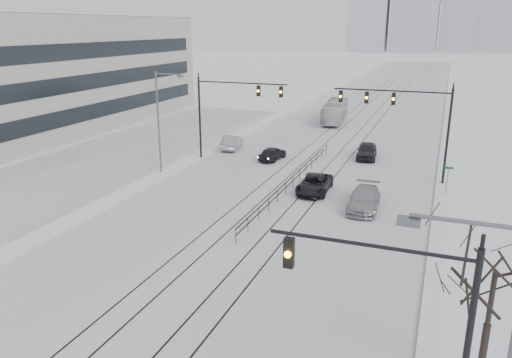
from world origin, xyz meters
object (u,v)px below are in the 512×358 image
object	(u,v)px
traffic_mast_near	(411,316)
sedan_nb_front	(315,184)
sedan_nb_right	(364,199)
box_truck	(335,111)
sedan_nb_far	(367,151)
sedan_sb_inner	(272,153)
bare_tree	(494,285)
sedan_sb_outer	(232,142)

from	to	relation	value
traffic_mast_near	sedan_nb_front	bearing A→B (deg)	110.68
sedan_nb_right	box_truck	world-z (taller)	box_truck
sedan_nb_far	box_truck	world-z (taller)	box_truck
sedan_nb_front	sedan_nb_right	world-z (taller)	sedan_nb_right
sedan_nb_front	sedan_nb_right	bearing A→B (deg)	-31.64
sedan_sb_inner	sedan_nb_front	xyz separation A→B (m)	(6.41, -8.27, 0.01)
bare_tree	sedan_sb_outer	xyz separation A→B (m)	(-23.20, 31.37, -3.74)
sedan_sb_inner	sedan_sb_outer	distance (m)	6.26
sedan_sb_outer	sedan_nb_front	world-z (taller)	sedan_sb_outer
sedan_nb_far	box_truck	distance (m)	19.79
sedan_sb_outer	sedan_nb_far	world-z (taller)	sedan_nb_far
sedan_sb_inner	sedan_nb_front	distance (m)	10.46
sedan_nb_front	sedan_nb_right	xyz separation A→B (m)	(4.28, -2.44, 0.06)
sedan_sb_inner	sedan_nb_front	bearing A→B (deg)	134.31
sedan_sb_outer	sedan_nb_front	bearing A→B (deg)	127.06
bare_tree	sedan_nb_right	bearing A→B (deg)	111.19
sedan_sb_inner	box_truck	bearing A→B (deg)	-86.93
sedan_nb_front	sedan_nb_far	distance (m)	12.40
sedan_nb_right	box_truck	size ratio (longest dim) A/B	0.48
sedan_nb_far	sedan_nb_front	bearing A→B (deg)	-105.36
sedan_nb_far	box_truck	bearing A→B (deg)	106.33
sedan_nb_right	sedan_sb_outer	bearing A→B (deg)	137.64
bare_tree	sedan_sb_outer	world-z (taller)	bare_tree
traffic_mast_near	sedan_nb_far	bearing A→B (deg)	100.52
sedan_sb_outer	sedan_nb_right	size ratio (longest dim) A/B	0.88
sedan_nb_far	traffic_mast_near	bearing A→B (deg)	-84.63
bare_tree	box_truck	bearing A→B (deg)	107.70
sedan_sb_inner	sedan_nb_front	world-z (taller)	sedan_nb_front
sedan_nb_front	sedan_nb_far	world-z (taller)	sedan_nb_far
sedan_sb_inner	sedan_sb_outer	world-z (taller)	sedan_sb_outer
bare_tree	sedan_nb_right	world-z (taller)	bare_tree
sedan_sb_inner	sedan_nb_right	xyz separation A→B (m)	(10.69, -10.71, 0.07)
sedan_sb_inner	sedan_nb_right	world-z (taller)	sedan_nb_right
bare_tree	sedan_nb_far	size ratio (longest dim) A/B	1.31
traffic_mast_near	sedan_nb_right	size ratio (longest dim) A/B	1.36
bare_tree	sedan_nb_far	bearing A→B (deg)	105.49
sedan_sb_outer	sedan_nb_front	size ratio (longest dim) A/B	0.92
traffic_mast_near	sedan_nb_far	world-z (taller)	traffic_mast_near
traffic_mast_near	sedan_nb_front	xyz separation A→B (m)	(-8.79, 23.28, -3.88)
traffic_mast_near	bare_tree	bearing A→B (deg)	51.24
bare_tree	sedan_nb_right	distance (m)	19.50
bare_tree	sedan_nb_right	xyz separation A→B (m)	(-6.92, 17.84, -3.74)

